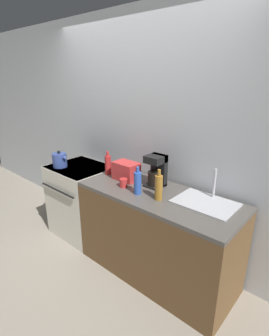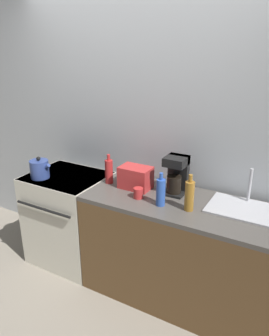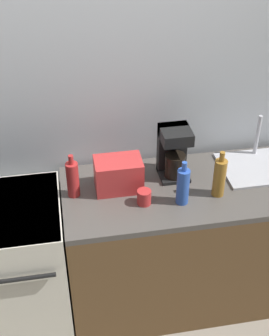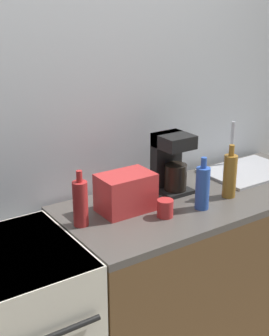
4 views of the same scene
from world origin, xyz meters
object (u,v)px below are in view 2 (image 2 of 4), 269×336
(kettle, at_px, (40,169))
(toaster, at_px, (136,177))
(coffee_maker, at_px, (176,174))
(bottle_amber, at_px, (189,195))
(cup_red, at_px, (138,193))
(bottle_blue, at_px, (161,192))
(bottle_red, at_px, (109,171))
(stove, at_px, (70,217))

(kettle, relative_size, toaster, 0.81)
(kettle, distance_m, coffee_maker, 1.25)
(bottle_amber, bearing_deg, coffee_maker, 130.70)
(bottle_amber, bearing_deg, cup_red, -179.03)
(kettle, distance_m, cup_red, 0.99)
(bottle_blue, height_order, cup_red, bottle_blue)
(kettle, height_order, cup_red, kettle)
(bottle_blue, distance_m, bottle_red, 0.60)
(stove, height_order, toaster, toaster)
(toaster, bearing_deg, bottle_amber, -16.17)
(kettle, relative_size, bottle_red, 0.81)
(bottle_red, height_order, cup_red, bottle_red)
(bottle_red, bearing_deg, cup_red, -20.96)
(coffee_maker, bearing_deg, bottle_amber, -49.30)
(bottle_amber, distance_m, cup_red, 0.43)
(toaster, distance_m, bottle_red, 0.26)
(kettle, distance_m, toaster, 0.90)
(kettle, height_order, toaster, kettle)
(toaster, bearing_deg, kettle, -165.08)
(kettle, bearing_deg, cup_red, 4.02)
(kettle, height_order, bottle_blue, bottle_blue)
(toaster, distance_m, coffee_maker, 0.35)
(coffee_maker, height_order, bottle_red, coffee_maker)
(bottle_blue, relative_size, cup_red, 3.10)
(toaster, xyz_separation_m, coffee_maker, (0.34, 0.08, 0.07))
(cup_red, bearing_deg, bottle_amber, 0.97)
(kettle, xyz_separation_m, bottle_red, (0.62, 0.21, 0.03))
(stove, height_order, coffee_maker, coffee_maker)
(kettle, height_order, bottle_red, bottle_red)
(stove, xyz_separation_m, cup_red, (0.81, -0.08, 0.48))
(bottle_red, bearing_deg, kettle, -161.06)
(bottle_blue, bearing_deg, bottle_red, 163.82)
(bottle_red, xyz_separation_m, cup_red, (0.37, -0.14, -0.07))
(toaster, height_order, bottle_blue, bottle_blue)
(coffee_maker, distance_m, cup_red, 0.35)
(stove, xyz_separation_m, bottle_amber, (1.23, -0.07, 0.55))
(stove, xyz_separation_m, bottle_blue, (1.02, -0.11, 0.55))
(kettle, distance_m, bottle_blue, 1.20)
(bottle_red, bearing_deg, coffee_maker, 9.52)
(toaster, bearing_deg, bottle_red, -175.37)
(bottle_amber, bearing_deg, bottle_red, 170.33)
(coffee_maker, distance_m, bottle_blue, 0.27)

